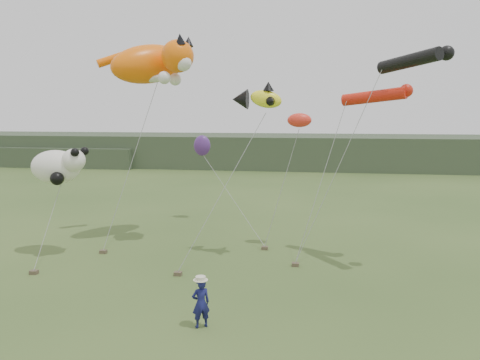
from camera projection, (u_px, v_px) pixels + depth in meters
The scene contains 9 objects.
ground at pixel (189, 305), 17.05m from camera, with size 120.00×120.00×0.00m, color #385123.
headland at pixel (253, 151), 60.96m from camera, with size 90.00×13.00×4.00m.
festival_attendant at pixel (201, 303), 15.22m from camera, with size 0.60×0.39×1.64m, color #151852.
sandbag_anchors at pixel (177, 261), 21.83m from camera, with size 11.56×5.40×0.17m.
cat_kite at pixel (155, 63), 24.59m from camera, with size 5.90×4.85×2.71m.
fish_kite at pixel (256, 99), 21.74m from camera, with size 2.47×1.65×1.32m.
tube_kites at pixel (397, 78), 20.41m from camera, with size 4.31×3.84×2.39m.
panda_kite at pixel (59, 166), 22.61m from camera, with size 2.90×1.87×1.80m.
misc_kites at pixel (233, 138), 27.68m from camera, with size 7.49×6.25×2.75m.
Camera 1 is at (4.27, -15.75, 6.99)m, focal length 35.00 mm.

